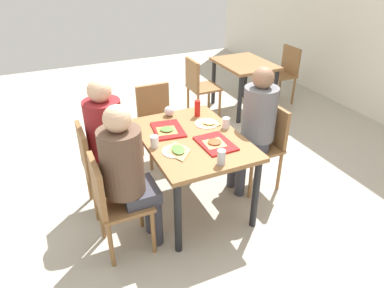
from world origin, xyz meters
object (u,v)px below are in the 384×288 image
pizza_slice_a (167,130)px  person_in_brown_jacket (128,168)px  tray_red_far (215,143)px  soda_can (221,157)px  pizza_slice_b (215,142)px  paper_plate_near_edge (175,151)px  chair_left_end (156,117)px  paper_plate_center (207,124)px  plastic_cup_a (226,123)px  background_chair_far (284,71)px  person_in_red (110,135)px  pizza_slice_d (178,150)px  chair_far_side (265,141)px  condiment_bottle (197,108)px  pizza_slice_c (209,123)px  person_far_side (256,121)px  background_table (244,71)px  background_chair_near (199,84)px  tray_red_near (168,130)px  main_table (192,146)px  plastic_cup_b (155,142)px  chair_near_left (97,162)px  chair_near_right (113,199)px

pizza_slice_a → person_in_brown_jacket: bearing=-46.4°
tray_red_far → soda_can: (0.29, -0.11, 0.05)m
pizza_slice_b → paper_plate_near_edge: bearing=-95.7°
chair_left_end → pizza_slice_a: bearing=-12.2°
tray_red_far → paper_plate_center: size_ratio=1.64×
plastic_cup_a → background_chair_far: size_ratio=0.12×
person_in_red → paper_plate_center: bearing=82.6°
pizza_slice_d → person_in_red: bearing=-136.7°
chair_far_side → condiment_bottle: condiment_bottle is taller
pizza_slice_c → soda_can: size_ratio=1.72×
person_far_side → tray_red_far: 0.58m
paper_plate_near_edge → plastic_cup_a: size_ratio=2.20×
chair_left_end → plastic_cup_a: (0.94, 0.36, 0.27)m
chair_far_side → background_table: (-1.74, 0.82, 0.10)m
background_chair_near → paper_plate_near_edge: bearing=-30.5°
pizza_slice_a → tray_red_near: bearing=138.9°
main_table → background_table: (-1.74, 1.63, -0.03)m
pizza_slice_d → plastic_cup_a: plastic_cup_a is taller
background_chair_far → pizza_slice_b: bearing=-49.1°
pizza_slice_c → background_chair_near: (-1.58, 0.65, -0.24)m
chair_left_end → background_chair_near: bearing=130.7°
paper_plate_near_edge → plastic_cup_b: plastic_cup_b is taller
condiment_bottle → background_chair_far: condiment_bottle is taller
pizza_slice_d → pizza_slice_b: bearing=86.4°
person_in_brown_jacket → tray_red_near: bearing=133.9°
person_far_side → pizza_slice_a: bearing=-102.1°
chair_far_side → plastic_cup_a: 0.52m
main_table → chair_left_end: 0.98m
plastic_cup_a → background_chair_far: bearing=130.4°
tray_red_far → pizza_slice_b: bearing=-66.9°
chair_left_end → person_far_side: bearing=34.4°
main_table → chair_near_left: chair_near_left is taller
tray_red_near → tray_red_far: bearing=33.8°
pizza_slice_a → pizza_slice_b: size_ratio=1.02×
person_in_red → plastic_cup_b: (0.32, 0.31, 0.03)m
chair_near_right → person_in_brown_jacket: size_ratio=0.68×
plastic_cup_b → background_table: size_ratio=0.11×
chair_near_left → tray_red_far: 1.08m
plastic_cup_b → person_in_red: bearing=-136.4°
chair_left_end → condiment_bottle: size_ratio=5.38×
paper_plate_center → pizza_slice_d: 0.57m
main_table → chair_near_left: 0.86m
person_in_brown_jacket → pizza_slice_c: size_ratio=6.07×
plastic_cup_b → condiment_bottle: (-0.41, 0.59, 0.03)m
chair_left_end → pizza_slice_d: (1.16, -0.21, 0.24)m
person_in_red → plastic_cup_b: size_ratio=12.70×
pizza_slice_b → pizza_slice_d: 0.32m
condiment_bottle → chair_far_side: bearing=56.5°
chair_far_side → person_in_red: (-0.29, -1.47, 0.25)m
person_far_side → background_table: 1.99m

